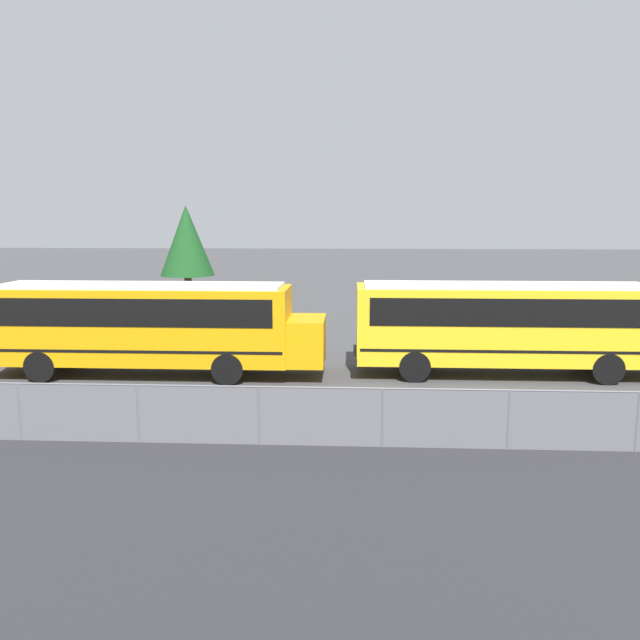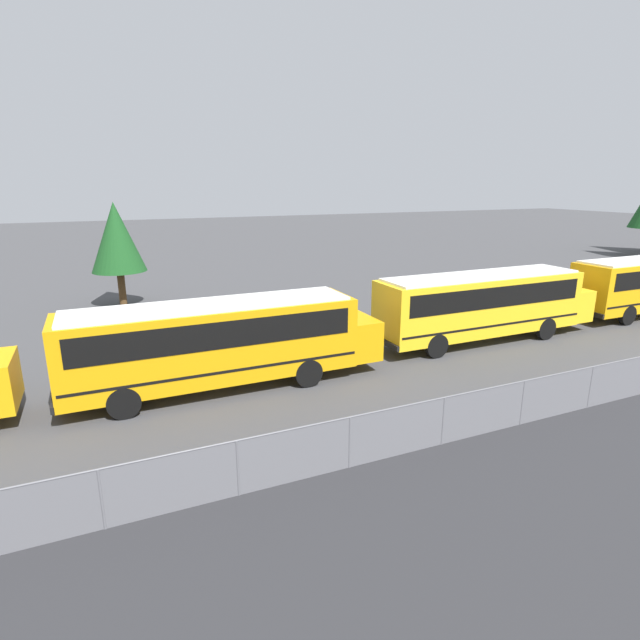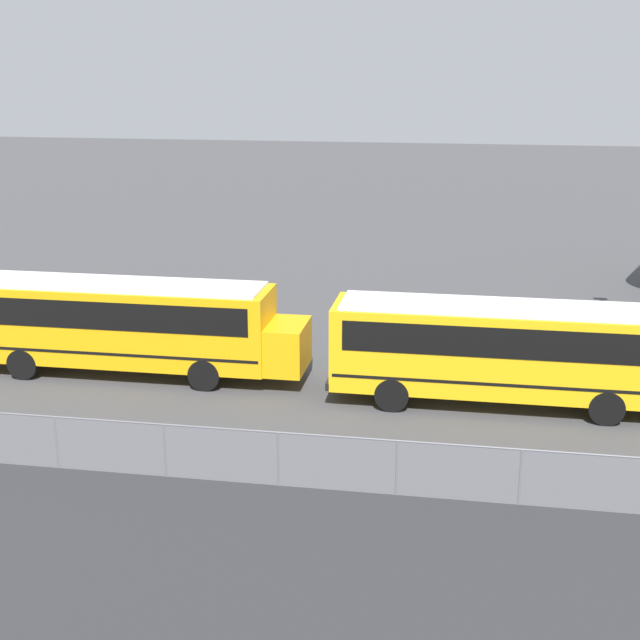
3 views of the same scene
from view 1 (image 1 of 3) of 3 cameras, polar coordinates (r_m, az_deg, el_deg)
school_bus_2 at (r=23.09m, az=-15.35°, el=-0.11°), size 11.94×2.51×3.32m
school_bus_3 at (r=23.32m, az=17.14°, el=-0.10°), size 11.94×2.51×3.32m
tree_2 at (r=38.39m, az=-12.10°, el=7.08°), size 3.22×3.22×6.39m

